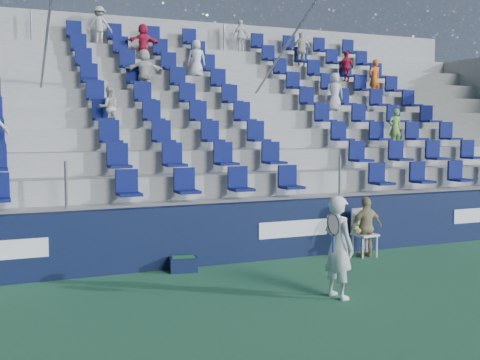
{
  "coord_description": "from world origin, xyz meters",
  "views": [
    {
      "loc": [
        -4.42,
        -7.96,
        2.69
      ],
      "look_at": [
        0.2,
        2.8,
        1.7
      ],
      "focal_mm": 45.0,
      "sensor_mm": 36.0,
      "label": 1
    }
  ],
  "objects": [
    {
      "name": "ground",
      "position": [
        0.0,
        0.0,
        0.0
      ],
      "size": [
        70.0,
        70.0,
        0.0
      ],
      "primitive_type": "plane",
      "color": "#2A633F",
      "rests_on": "ground"
    },
    {
      "name": "sponsor_wall",
      "position": [
        0.0,
        3.15,
        0.6
      ],
      "size": [
        24.0,
        0.32,
        1.2
      ],
      "color": "#0E1634",
      "rests_on": "ground"
    },
    {
      "name": "grandstand",
      "position": [
        -0.01,
        8.24,
        2.14
      ],
      "size": [
        24.0,
        8.17,
        6.63
      ],
      "color": "#A4A49F",
      "rests_on": "ground"
    },
    {
      "name": "tennis_player",
      "position": [
        0.74,
        0.1,
        0.83
      ],
      "size": [
        0.69,
        0.67,
        1.65
      ],
      "color": "silver",
      "rests_on": "ground"
    },
    {
      "name": "line_judge_chair",
      "position": [
        2.97,
        2.65,
        0.57
      ],
      "size": [
        0.49,
        0.5,
        1.01
      ],
      "color": "white",
      "rests_on": "ground"
    },
    {
      "name": "line_judge",
      "position": [
        2.97,
        2.5,
        0.64
      ],
      "size": [
        0.75,
        0.33,
        1.28
      ],
      "primitive_type": "imported",
      "rotation": [
        0.0,
        0.0,
        3.12
      ],
      "color": "tan",
      "rests_on": "ground"
    },
    {
      "name": "ball_bin",
      "position": [
        -0.99,
        2.75,
        0.16
      ],
      "size": [
        0.57,
        0.43,
        0.29
      ],
      "color": "#0F1838",
      "rests_on": "ground"
    }
  ]
}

